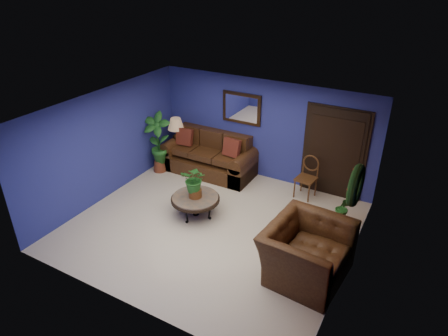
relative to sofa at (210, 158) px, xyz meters
The scene contains 18 objects.
floor 2.49m from the sofa, 58.13° to the right, with size 5.50×5.50×0.00m, color beige.
wall_back 1.63m from the sofa, 17.51° to the left, with size 5.50×0.04×2.50m, color navy.
wall_left 2.70m from the sofa, 124.76° to the right, with size 0.04×5.00×2.50m, color navy.
wall_right_brick 4.64m from the sofa, 27.30° to the right, with size 0.04×5.00×2.50m, color maroon.
ceiling 3.27m from the sofa, 58.13° to the right, with size 5.50×5.00×0.02m, color white.
crown_molding 4.98m from the sofa, 27.47° to the right, with size 0.03×5.00×0.14m, color white.
wall_mirror 1.58m from the sofa, 27.88° to the left, with size 1.02×0.06×0.77m, color #422A13.
closet_door 3.15m from the sofa, ahead, with size 1.44×0.06×2.18m, color black.
wreath 4.68m from the sofa, 27.08° to the right, with size 0.72×0.72×0.16m, color black.
sofa is the anchor object (origin of this frame).
coffee_table 2.06m from the sofa, 67.74° to the right, with size 1.05×1.05×0.45m.
end_table 1.00m from the sofa, behind, with size 0.60×0.60×0.55m.
table_lamp 1.20m from the sofa, behind, with size 0.43×0.43×0.71m.
side_chair 2.61m from the sofa, ahead, with size 0.48×0.48×1.00m.
armchair 4.28m from the sofa, 36.28° to the right, with size 1.48×1.30×0.97m, color #452A13.
coffee_plant 2.12m from the sofa, 67.74° to the right, with size 0.62×0.56×0.72m.
floor_plant 3.74m from the sofa, 12.41° to the right, with size 0.37×0.32×0.74m.
tall_plant 1.42m from the sofa, 150.67° to the right, with size 0.80×0.65×1.59m.
Camera 1 is at (3.55, -5.84, 4.91)m, focal length 32.00 mm.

